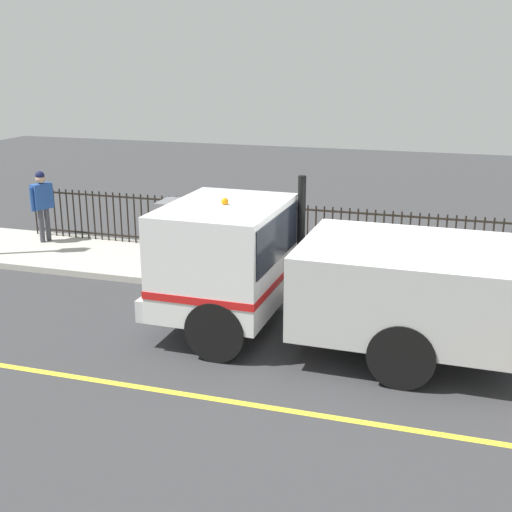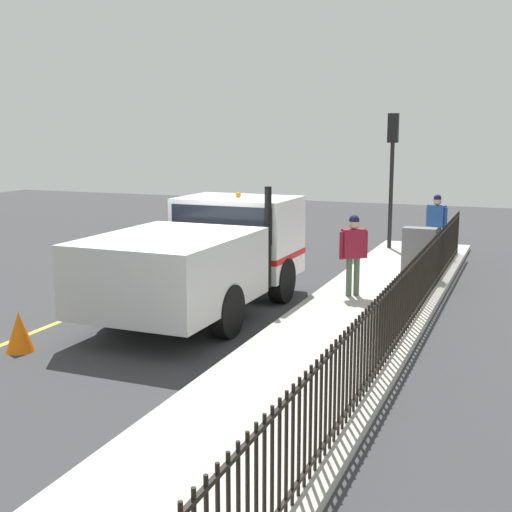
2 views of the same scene
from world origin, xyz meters
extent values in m
plane|color=#38383A|center=(0.00, 0.00, 0.00)|extent=(46.42, 46.42, 0.00)
cube|color=#B7B2A8|center=(2.99, 0.00, 0.07)|extent=(2.62, 21.10, 0.14)
cube|color=yellow|center=(-2.31, 0.00, 0.00)|extent=(0.12, 18.99, 0.01)
cube|color=white|center=(0.01, 2.40, 1.33)|extent=(2.52, 1.85, 1.71)
cube|color=black|center=(0.01, 2.40, 1.71)|extent=(2.32, 1.88, 0.75)
cube|color=silver|center=(-0.04, -0.65, 1.12)|extent=(2.55, 3.43, 1.29)
cube|color=silver|center=(0.02, 3.39, 0.63)|extent=(2.37, 0.24, 0.36)
cube|color=red|center=(0.01, 2.40, 0.96)|extent=(2.55, 1.87, 0.12)
cylinder|color=black|center=(-1.12, 2.15, 0.48)|extent=(0.31, 0.96, 0.96)
cylinder|color=black|center=(1.13, 2.11, 0.48)|extent=(0.31, 0.96, 0.96)
cylinder|color=black|center=(-1.17, -0.63, 0.48)|extent=(0.31, 0.96, 0.96)
cylinder|color=black|center=(1.09, -0.67, 0.48)|extent=(0.31, 0.96, 0.96)
sphere|color=orange|center=(0.01, 2.40, 2.24)|extent=(0.12, 0.12, 0.12)
cylinder|color=black|center=(1.09, 1.38, 1.50)|extent=(0.14, 0.14, 2.05)
cube|color=maroon|center=(2.53, 2.71, 1.27)|extent=(0.52, 0.47, 0.61)
sphere|color=tan|center=(2.53, 2.71, 1.69)|extent=(0.23, 0.23, 0.23)
sphere|color=#14193F|center=(2.53, 2.71, 1.77)|extent=(0.22, 0.22, 0.22)
cylinder|color=#4C6047|center=(2.60, 2.76, 0.55)|extent=(0.12, 0.12, 0.83)
cylinder|color=#4C6047|center=(2.46, 2.65, 0.55)|extent=(0.12, 0.12, 0.83)
cylinder|color=maroon|center=(2.75, 2.88, 1.24)|extent=(0.09, 0.09, 0.58)
cylinder|color=maroon|center=(2.31, 2.54, 1.24)|extent=(0.09, 0.09, 0.58)
cube|color=#264C99|center=(3.52, 8.36, 1.26)|extent=(0.53, 0.38, 0.61)
sphere|color=tan|center=(3.52, 8.36, 1.68)|extent=(0.23, 0.23, 0.23)
sphere|color=#14193F|center=(3.52, 8.36, 1.76)|extent=(0.21, 0.21, 0.21)
cylinder|color=#3F3F47|center=(3.44, 8.39, 0.54)|extent=(0.12, 0.12, 0.82)
cylinder|color=#3F3F47|center=(3.60, 8.33, 0.54)|extent=(0.12, 0.12, 0.82)
cylinder|color=#264C99|center=(3.27, 8.45, 1.23)|extent=(0.09, 0.09, 0.58)
cylinder|color=#264C99|center=(3.78, 8.26, 1.23)|extent=(0.09, 0.09, 0.58)
cylinder|color=black|center=(4.06, -2.31, 0.74)|extent=(0.04, 0.04, 1.21)
cylinder|color=black|center=(4.06, -2.13, 0.74)|extent=(0.04, 0.04, 1.21)
cylinder|color=black|center=(4.06, -1.94, 0.74)|extent=(0.04, 0.04, 1.21)
cylinder|color=black|center=(4.06, -1.76, 0.74)|extent=(0.04, 0.04, 1.21)
cylinder|color=black|center=(4.06, -1.57, 0.74)|extent=(0.04, 0.04, 1.21)
cylinder|color=black|center=(4.06, -1.39, 0.74)|extent=(0.04, 0.04, 1.21)
cylinder|color=black|center=(4.06, -1.20, 0.74)|extent=(0.04, 0.04, 1.21)
cylinder|color=black|center=(4.06, -1.02, 0.74)|extent=(0.04, 0.04, 1.21)
cylinder|color=black|center=(4.06, -0.83, 0.74)|extent=(0.04, 0.04, 1.21)
cylinder|color=black|center=(4.06, -0.65, 0.74)|extent=(0.04, 0.04, 1.21)
cylinder|color=black|center=(4.06, -0.46, 0.74)|extent=(0.04, 0.04, 1.21)
cylinder|color=black|center=(4.06, -0.28, 0.74)|extent=(0.04, 0.04, 1.21)
cylinder|color=black|center=(4.06, -0.09, 0.74)|extent=(0.04, 0.04, 1.21)
cylinder|color=black|center=(4.06, 0.09, 0.74)|extent=(0.04, 0.04, 1.21)
cylinder|color=black|center=(4.06, 0.28, 0.74)|extent=(0.04, 0.04, 1.21)
cylinder|color=black|center=(4.06, 0.46, 0.74)|extent=(0.04, 0.04, 1.21)
cylinder|color=black|center=(4.06, 0.65, 0.74)|extent=(0.04, 0.04, 1.21)
cylinder|color=black|center=(4.06, 0.83, 0.74)|extent=(0.04, 0.04, 1.21)
cylinder|color=black|center=(4.06, 1.02, 0.74)|extent=(0.04, 0.04, 1.21)
cylinder|color=black|center=(4.06, 1.20, 0.74)|extent=(0.04, 0.04, 1.21)
cylinder|color=black|center=(4.06, 1.39, 0.74)|extent=(0.04, 0.04, 1.21)
cylinder|color=black|center=(4.06, 1.57, 0.74)|extent=(0.04, 0.04, 1.21)
cylinder|color=black|center=(4.06, 1.76, 0.74)|extent=(0.04, 0.04, 1.21)
cylinder|color=black|center=(4.06, 1.94, 0.74)|extent=(0.04, 0.04, 1.21)
cylinder|color=black|center=(4.06, 2.13, 0.74)|extent=(0.04, 0.04, 1.21)
cylinder|color=black|center=(4.06, 2.31, 0.74)|extent=(0.04, 0.04, 1.21)
cylinder|color=black|center=(4.06, 2.50, 0.74)|extent=(0.04, 0.04, 1.21)
cylinder|color=black|center=(4.06, 2.68, 0.74)|extent=(0.04, 0.04, 1.21)
cylinder|color=black|center=(4.06, 2.87, 0.74)|extent=(0.04, 0.04, 1.21)
cylinder|color=black|center=(4.06, 3.05, 0.74)|extent=(0.04, 0.04, 1.21)
cylinder|color=black|center=(4.06, 3.24, 0.74)|extent=(0.04, 0.04, 1.21)
cylinder|color=black|center=(4.06, 3.42, 0.74)|extent=(0.04, 0.04, 1.21)
cylinder|color=black|center=(4.06, 3.61, 0.74)|extent=(0.04, 0.04, 1.21)
cylinder|color=black|center=(4.06, 3.79, 0.74)|extent=(0.04, 0.04, 1.21)
cylinder|color=black|center=(4.06, 3.97, 0.74)|extent=(0.04, 0.04, 1.21)
cylinder|color=black|center=(4.06, 4.16, 0.74)|extent=(0.04, 0.04, 1.21)
cylinder|color=black|center=(4.06, 4.34, 0.74)|extent=(0.04, 0.04, 1.21)
cylinder|color=black|center=(4.06, 4.53, 0.74)|extent=(0.04, 0.04, 1.21)
cylinder|color=black|center=(4.06, 4.71, 0.74)|extent=(0.04, 0.04, 1.21)
cylinder|color=black|center=(4.06, 4.90, 0.74)|extent=(0.04, 0.04, 1.21)
cylinder|color=black|center=(4.06, 5.08, 0.74)|extent=(0.04, 0.04, 1.21)
cylinder|color=black|center=(4.06, 5.27, 0.74)|extent=(0.04, 0.04, 1.21)
cylinder|color=black|center=(4.06, 5.45, 0.74)|extent=(0.04, 0.04, 1.21)
cylinder|color=black|center=(4.06, 5.64, 0.74)|extent=(0.04, 0.04, 1.21)
cylinder|color=black|center=(4.06, 5.82, 0.74)|extent=(0.04, 0.04, 1.21)
cylinder|color=black|center=(4.06, 6.01, 0.74)|extent=(0.04, 0.04, 1.21)
cylinder|color=black|center=(4.06, 6.19, 0.74)|extent=(0.04, 0.04, 1.21)
cylinder|color=black|center=(4.06, 6.38, 0.74)|extent=(0.04, 0.04, 1.21)
cylinder|color=black|center=(4.06, 6.56, 0.74)|extent=(0.04, 0.04, 1.21)
cylinder|color=black|center=(4.06, 6.75, 0.74)|extent=(0.04, 0.04, 1.21)
cylinder|color=black|center=(4.06, 6.93, 0.74)|extent=(0.04, 0.04, 1.21)
cylinder|color=black|center=(4.06, 7.12, 0.74)|extent=(0.04, 0.04, 1.21)
cylinder|color=black|center=(4.06, 7.30, 0.74)|extent=(0.04, 0.04, 1.21)
cylinder|color=black|center=(4.06, 7.49, 0.74)|extent=(0.04, 0.04, 1.21)
cylinder|color=black|center=(4.06, 7.67, 0.74)|extent=(0.04, 0.04, 1.21)
cylinder|color=black|center=(4.06, 7.86, 0.74)|extent=(0.04, 0.04, 1.21)
cylinder|color=black|center=(4.06, 8.04, 0.74)|extent=(0.04, 0.04, 1.21)
cylinder|color=black|center=(4.06, 8.23, 0.74)|extent=(0.04, 0.04, 1.21)
cylinder|color=black|center=(4.06, 8.41, 0.74)|extent=(0.04, 0.04, 1.21)
cylinder|color=black|center=(4.06, 8.60, 0.74)|extent=(0.04, 0.04, 1.21)
cylinder|color=black|center=(4.06, 8.78, 0.74)|extent=(0.04, 0.04, 1.21)
cylinder|color=black|center=(4.06, 8.97, 0.74)|extent=(0.04, 0.04, 1.21)
cube|color=black|center=(4.06, 0.00, 1.25)|extent=(0.04, 17.93, 0.04)
cube|color=black|center=(4.06, 0.00, 0.28)|extent=(0.04, 17.93, 0.04)
cube|color=slate|center=(3.56, 5.05, 0.75)|extent=(0.78, 0.38, 1.22)
camera|label=1|loc=(-9.89, -1.21, 4.51)|focal=46.62mm
camera|label=2|loc=(6.00, -11.61, 3.64)|focal=49.04mm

